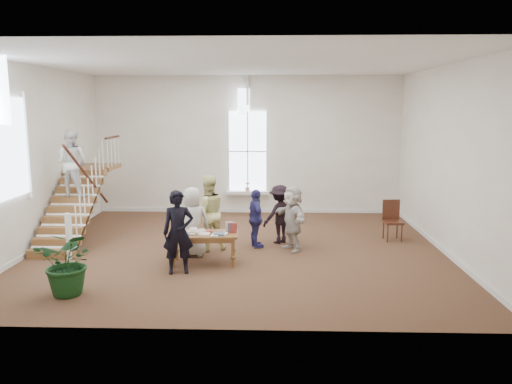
{
  "coord_description": "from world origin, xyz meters",
  "views": [
    {
      "loc": [
        0.8,
        -11.91,
        3.49
      ],
      "look_at": [
        0.4,
        0.4,
        1.39
      ],
      "focal_mm": 35.0,
      "sensor_mm": 36.0,
      "label": 1
    }
  ],
  "objects_px": {
    "woman_cluster_a": "(256,219)",
    "woman_cluster_b": "(280,214)",
    "side_chair": "(392,218)",
    "police_officer": "(178,232)",
    "person_yellow": "(208,213)",
    "woman_cluster_c": "(292,218)",
    "elderly_woman": "(192,222)",
    "library_table": "(203,237)",
    "floor_plant": "(69,262)"
  },
  "relations": [
    {
      "from": "police_officer",
      "to": "woman_cluster_a",
      "type": "relative_size",
      "value": 1.2
    },
    {
      "from": "library_table",
      "to": "side_chair",
      "type": "height_order",
      "value": "side_chair"
    },
    {
      "from": "woman_cluster_a",
      "to": "side_chair",
      "type": "height_order",
      "value": "woman_cluster_a"
    },
    {
      "from": "police_officer",
      "to": "person_yellow",
      "type": "height_order",
      "value": "person_yellow"
    },
    {
      "from": "person_yellow",
      "to": "police_officer",
      "type": "bearing_deg",
      "value": 53.59
    },
    {
      "from": "police_officer",
      "to": "woman_cluster_b",
      "type": "distance_m",
      "value": 3.29
    },
    {
      "from": "woman_cluster_c",
      "to": "police_officer",
      "type": "bearing_deg",
      "value": -79.44
    },
    {
      "from": "floor_plant",
      "to": "library_table",
      "type": "bearing_deg",
      "value": 40.84
    },
    {
      "from": "woman_cluster_a",
      "to": "floor_plant",
      "type": "distance_m",
      "value": 4.74
    },
    {
      "from": "person_yellow",
      "to": "woman_cluster_a",
      "type": "height_order",
      "value": "person_yellow"
    },
    {
      "from": "library_table",
      "to": "side_chair",
      "type": "xyz_separation_m",
      "value": [
        4.72,
        2.24,
        -0.03
      ]
    },
    {
      "from": "elderly_woman",
      "to": "person_yellow",
      "type": "xyz_separation_m",
      "value": [
        0.3,
        0.5,
        0.11
      ]
    },
    {
      "from": "elderly_woman",
      "to": "person_yellow",
      "type": "distance_m",
      "value": 0.59
    },
    {
      "from": "person_yellow",
      "to": "side_chair",
      "type": "distance_m",
      "value": 4.9
    },
    {
      "from": "person_yellow",
      "to": "elderly_woman",
      "type": "bearing_deg",
      "value": 35.5
    },
    {
      "from": "person_yellow",
      "to": "woman_cluster_c",
      "type": "distance_m",
      "value": 2.08
    },
    {
      "from": "library_table",
      "to": "person_yellow",
      "type": "xyz_separation_m",
      "value": [
        -0.04,
        1.1,
        0.31
      ]
    },
    {
      "from": "woman_cluster_a",
      "to": "woman_cluster_b",
      "type": "distance_m",
      "value": 0.75
    },
    {
      "from": "woman_cluster_b",
      "to": "side_chair",
      "type": "distance_m",
      "value": 3.02
    },
    {
      "from": "woman_cluster_b",
      "to": "side_chair",
      "type": "bearing_deg",
      "value": 150.1
    },
    {
      "from": "woman_cluster_c",
      "to": "floor_plant",
      "type": "height_order",
      "value": "woman_cluster_c"
    },
    {
      "from": "police_officer",
      "to": "person_yellow",
      "type": "bearing_deg",
      "value": 66.35
    },
    {
      "from": "woman_cluster_b",
      "to": "woman_cluster_c",
      "type": "relative_size",
      "value": 0.95
    },
    {
      "from": "woman_cluster_a",
      "to": "person_yellow",
      "type": "bearing_deg",
      "value": 83.36
    },
    {
      "from": "person_yellow",
      "to": "woman_cluster_a",
      "type": "relative_size",
      "value": 1.26
    },
    {
      "from": "elderly_woman",
      "to": "person_yellow",
      "type": "height_order",
      "value": "person_yellow"
    },
    {
      "from": "woman_cluster_a",
      "to": "side_chair",
      "type": "relative_size",
      "value": 1.39
    },
    {
      "from": "person_yellow",
      "to": "woman_cluster_c",
      "type": "xyz_separation_m",
      "value": [
        2.07,
        0.07,
        -0.13
      ]
    },
    {
      "from": "side_chair",
      "to": "police_officer",
      "type": "bearing_deg",
      "value": -155.39
    },
    {
      "from": "library_table",
      "to": "floor_plant",
      "type": "bearing_deg",
      "value": -142.75
    },
    {
      "from": "elderly_woman",
      "to": "police_officer",
      "type": "bearing_deg",
      "value": 74.67
    },
    {
      "from": "side_chair",
      "to": "woman_cluster_b",
      "type": "bearing_deg",
      "value": -176.72
    },
    {
      "from": "person_yellow",
      "to": "woman_cluster_a",
      "type": "bearing_deg",
      "value": 169.39
    },
    {
      "from": "library_table",
      "to": "floor_plant",
      "type": "distance_m",
      "value": 2.97
    },
    {
      "from": "woman_cluster_c",
      "to": "woman_cluster_a",
      "type": "bearing_deg",
      "value": -128.33
    },
    {
      "from": "library_table",
      "to": "floor_plant",
      "type": "height_order",
      "value": "floor_plant"
    },
    {
      "from": "side_chair",
      "to": "elderly_woman",
      "type": "bearing_deg",
      "value": -166.71
    },
    {
      "from": "floor_plant",
      "to": "woman_cluster_c",
      "type": "bearing_deg",
      "value": 36.04
    },
    {
      "from": "police_officer",
      "to": "side_chair",
      "type": "bearing_deg",
      "value": 18.42
    },
    {
      "from": "woman_cluster_a",
      "to": "side_chair",
      "type": "xyz_separation_m",
      "value": [
        3.59,
        0.86,
        -0.14
      ]
    },
    {
      "from": "library_table",
      "to": "woman_cluster_b",
      "type": "bearing_deg",
      "value": 42.82
    },
    {
      "from": "elderly_woman",
      "to": "side_chair",
      "type": "distance_m",
      "value": 5.32
    },
    {
      "from": "police_officer",
      "to": "elderly_woman",
      "type": "height_order",
      "value": "police_officer"
    },
    {
      "from": "police_officer",
      "to": "library_table",
      "type": "bearing_deg",
      "value": 45.19
    },
    {
      "from": "police_officer",
      "to": "floor_plant",
      "type": "bearing_deg",
      "value": -155.17
    },
    {
      "from": "woman_cluster_c",
      "to": "side_chair",
      "type": "height_order",
      "value": "woman_cluster_c"
    },
    {
      "from": "library_table",
      "to": "side_chair",
      "type": "distance_m",
      "value": 5.22
    },
    {
      "from": "police_officer",
      "to": "woman_cluster_a",
      "type": "bearing_deg",
      "value": 41.34
    },
    {
      "from": "woman_cluster_a",
      "to": "library_table",
      "type": "bearing_deg",
      "value": 120.86
    },
    {
      "from": "library_table",
      "to": "elderly_woman",
      "type": "xyz_separation_m",
      "value": [
        -0.34,
        0.6,
        0.2
      ]
    }
  ]
}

